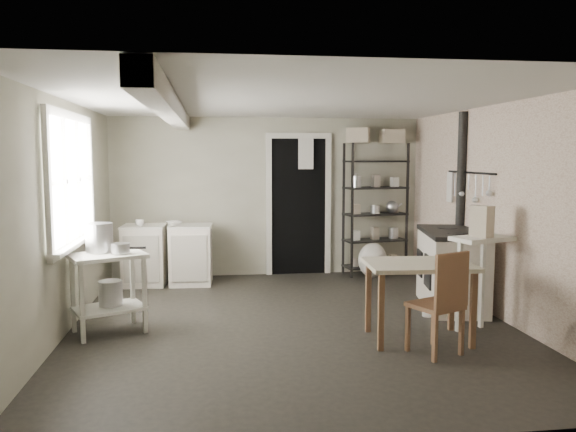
{
  "coord_description": "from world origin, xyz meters",
  "views": [
    {
      "loc": [
        -0.8,
        -5.66,
        1.74
      ],
      "look_at": [
        0.0,
        0.3,
        1.1
      ],
      "focal_mm": 35.0,
      "sensor_mm": 36.0,
      "label": 1
    }
  ],
  "objects": [
    {
      "name": "floor",
      "position": [
        0.0,
        0.0,
        0.0
      ],
      "size": [
        5.0,
        5.0,
        0.0
      ],
      "primitive_type": "plane",
      "color": "black",
      "rests_on": "ground"
    },
    {
      "name": "ceiling",
      "position": [
        0.0,
        0.0,
        2.3
      ],
      "size": [
        5.0,
        5.0,
        0.0
      ],
      "primitive_type": "plane",
      "rotation": [
        3.14,
        0.0,
        0.0
      ],
      "color": "beige",
      "rests_on": "wall_back"
    },
    {
      "name": "wall_back",
      "position": [
        0.0,
        2.5,
        1.15
      ],
      "size": [
        4.5,
        0.02,
        2.3
      ],
      "primitive_type": "cube",
      "color": "#ABA892",
      "rests_on": "ground"
    },
    {
      "name": "wall_front",
      "position": [
        0.0,
        -2.5,
        1.15
      ],
      "size": [
        4.5,
        0.02,
        2.3
      ],
      "primitive_type": "cube",
      "color": "#ABA892",
      "rests_on": "ground"
    },
    {
      "name": "wall_left",
      "position": [
        -2.25,
        0.0,
        1.15
      ],
      "size": [
        0.02,
        5.0,
        2.3
      ],
      "primitive_type": "cube",
      "color": "#ABA892",
      "rests_on": "ground"
    },
    {
      "name": "wall_right",
      "position": [
        2.25,
        0.0,
        1.15
      ],
      "size": [
        0.02,
        5.0,
        2.3
      ],
      "primitive_type": "cube",
      "color": "#ABA892",
      "rests_on": "ground"
    },
    {
      "name": "window",
      "position": [
        -2.22,
        0.2,
        1.5
      ],
      "size": [
        0.12,
        1.76,
        1.28
      ],
      "primitive_type": null,
      "color": "silver",
      "rests_on": "wall_left"
    },
    {
      "name": "doorway",
      "position": [
        0.45,
        2.47,
        1.0
      ],
      "size": [
        0.96,
        0.1,
        2.08
      ],
      "primitive_type": null,
      "color": "silver",
      "rests_on": "ground"
    },
    {
      "name": "ceiling_beam",
      "position": [
        -1.2,
        0.0,
        2.2
      ],
      "size": [
        0.18,
        5.0,
        0.18
      ],
      "primitive_type": null,
      "color": "silver",
      "rests_on": "ceiling"
    },
    {
      "name": "wallpaper_panel",
      "position": [
        2.24,
        0.0,
        1.15
      ],
      "size": [
        0.01,
        5.0,
        2.3
      ],
      "primitive_type": null,
      "color": "beige",
      "rests_on": "wall_right"
    },
    {
      "name": "utensil_rail",
      "position": [
        2.19,
        0.6,
        1.55
      ],
      "size": [
        0.06,
        1.2,
        0.44
      ],
      "primitive_type": null,
      "color": "silver",
      "rests_on": "wall_right"
    },
    {
      "name": "prep_table",
      "position": [
        -1.83,
        -0.06,
        0.4
      ],
      "size": [
        0.84,
        0.74,
        0.79
      ],
      "primitive_type": null,
      "rotation": [
        0.0,
        0.0,
        0.43
      ],
      "color": "silver",
      "rests_on": "ground"
    },
    {
      "name": "stockpot",
      "position": [
        -1.93,
        0.05,
        0.94
      ],
      "size": [
        0.31,
        0.31,
        0.29
      ],
      "primitive_type": "cylinder",
      "rotation": [
        0.0,
        0.0,
        0.17
      ],
      "color": "silver",
      "rests_on": "prep_table"
    },
    {
      "name": "saucepan",
      "position": [
        -1.7,
        -0.1,
        0.85
      ],
      "size": [
        0.18,
        0.18,
        0.1
      ],
      "primitive_type": "cylinder",
      "rotation": [
        0.0,
        0.0,
        -0.04
      ],
      "color": "silver",
      "rests_on": "prep_table"
    },
    {
      "name": "bucket",
      "position": [
        -1.82,
        -0.01,
        0.39
      ],
      "size": [
        0.3,
        0.3,
        0.25
      ],
      "primitive_type": "cylinder",
      "rotation": [
        0.0,
        0.0,
        -0.4
      ],
      "color": "silver",
      "rests_on": "prep_table"
    },
    {
      "name": "base_cabinets",
      "position": [
        -1.42,
        2.02,
        0.46
      ],
      "size": [
        1.27,
        0.6,
        0.82
      ],
      "primitive_type": null,
      "rotation": [
        0.0,
        0.0,
        -0.05
      ],
      "color": "silver",
      "rests_on": "ground"
    },
    {
      "name": "mixing_bowl",
      "position": [
        -1.33,
        1.99,
        0.95
      ],
      "size": [
        0.36,
        0.36,
        0.07
      ],
      "primitive_type": "imported",
      "rotation": [
        0.0,
        0.0,
        0.38
      ],
      "color": "white",
      "rests_on": "base_cabinets"
    },
    {
      "name": "counter_cup",
      "position": [
        -1.77,
        1.9,
        0.97
      ],
      "size": [
        0.13,
        0.13,
        0.09
      ],
      "primitive_type": "imported",
      "rotation": [
        0.0,
        0.0,
        -0.06
      ],
      "color": "white",
      "rests_on": "base_cabinets"
    },
    {
      "name": "shelf_rack",
      "position": [
        1.57,
        2.31,
        0.95
      ],
      "size": [
        0.96,
        0.51,
        1.93
      ],
      "primitive_type": null,
      "rotation": [
        0.0,
        0.0,
        0.17
      ],
      "color": "black",
      "rests_on": "ground"
    },
    {
      "name": "shelf_jar",
      "position": [
        1.26,
        2.26,
        1.38
      ],
      "size": [
        0.13,
        0.13,
        0.21
      ],
      "primitive_type": "imported",
      "rotation": [
        0.0,
        0.0,
        0.41
      ],
      "color": "white",
      "rests_on": "shelf_rack"
    },
    {
      "name": "storage_box_a",
      "position": [
        1.29,
        2.31,
        2.01
      ],
      "size": [
        0.39,
        0.37,
        0.22
      ],
      "primitive_type": "cube",
      "rotation": [
        0.0,
        0.0,
        -0.37
      ],
      "color": "beige",
      "rests_on": "shelf_rack"
    },
    {
      "name": "storage_box_b",
      "position": [
        1.79,
        2.29,
        1.99
      ],
      "size": [
        0.31,
        0.29,
        0.2
      ],
      "primitive_type": "cube",
      "rotation": [
        0.0,
        0.0,
        0.01
      ],
      "color": "beige",
      "rests_on": "shelf_rack"
    },
    {
      "name": "stove",
      "position": [
        1.92,
        0.39,
        0.44
      ],
      "size": [
        0.83,
        1.24,
        0.89
      ],
      "primitive_type": null,
      "rotation": [
        0.0,
        0.0,
        -0.19
      ],
      "color": "silver",
      "rests_on": "ground"
    },
    {
      "name": "stovepipe",
      "position": [
        2.2,
        0.81,
        1.59
      ],
      "size": [
        0.13,
        0.13,
        1.34
      ],
      "primitive_type": null,
      "rotation": [
        0.0,
        0.0,
        0.34
      ],
      "color": "black",
      "rests_on": "stove"
    },
    {
      "name": "side_ledge",
      "position": [
        1.88,
        -0.4,
        0.43
      ],
      "size": [
        0.68,
        0.51,
        0.94
      ],
      "primitive_type": null,
      "rotation": [
        0.0,
        0.0,
        0.32
      ],
      "color": "silver",
      "rests_on": "ground"
    },
    {
      "name": "oats_box",
      "position": [
        1.86,
        -0.41,
        1.01
      ],
      "size": [
        0.2,
        0.24,
        0.31
      ],
      "primitive_type": "cube",
      "rotation": [
        0.0,
        0.0,
        0.43
      ],
      "color": "beige",
      "rests_on": "side_ledge"
    },
    {
      "name": "work_table",
      "position": [
        1.12,
        -0.68,
        0.38
      ],
      "size": [
        1.03,
        0.75,
        0.75
      ],
      "primitive_type": null,
      "rotation": [
        0.0,
        0.0,
        -0.07
      ],
      "color": "beige",
      "rests_on": "ground"
    },
    {
      "name": "table_cup",
      "position": [
        1.37,
        -0.81,
        0.81
      ],
      "size": [
        0.1,
        0.1,
        0.09
      ],
      "primitive_type": "imported",
      "rotation": [
        0.0,
        0.0,
        -0.07
      ],
      "color": "white",
      "rests_on": "work_table"
    },
    {
      "name": "chair",
      "position": [
        1.13,
        -1.05,
        0.48
      ],
      "size": [
        0.51,
        0.52,
        0.93
      ],
      "primitive_type": null,
      "rotation": [
        0.0,
        0.0,
        0.42
      ],
      "color": "brown",
      "rests_on": "ground"
    },
    {
      "name": "flour_sack",
      "position": [
        1.47,
        2.08,
        0.24
      ],
      "size": [
        0.45,
        0.39,
        0.5
      ],
      "primitive_type": "ellipsoid",
      "rotation": [
        0.0,
        0.0,
        -0.09
      ],
      "color": "silver",
      "rests_on": "ground"
    },
    {
      "name": "floor_crock",
      "position": [
        1.51,
        0.07,
        0.07
      ],
      "size": [
        0.13,
        0.13,
        0.15
      ],
      "primitive_type": "cylinder",
      "rotation": [
        0.0,
        0.0,
        -0.12
      ],
      "color": "white",
      "rests_on": "ground"
    }
  ]
}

